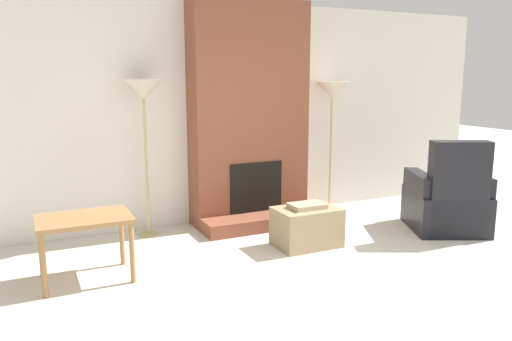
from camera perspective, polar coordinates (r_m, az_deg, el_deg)
The scene contains 8 objects.
ground_plane at distance 4.04m, azimuth 15.86°, elevation -15.21°, with size 24.00×24.00×0.00m, color beige.
wall_back at distance 6.13m, azimuth -1.67°, elevation 6.62°, with size 7.29×0.06×2.60m, color silver.
fireplace at distance 5.91m, azimuth -0.71°, elevation 5.78°, with size 1.42×0.75×2.60m.
ottoman at distance 5.22m, azimuth 5.80°, elevation -6.35°, with size 0.65×0.45×0.45m.
armchair at distance 6.06m, azimuth 21.09°, elevation -3.53°, with size 1.06×1.09×1.06m.
side_table at distance 4.51m, azimuth -19.04°, elevation -5.92°, with size 0.77×0.55×0.57m.
floor_lamp_left at distance 5.48m, azimuth -12.75°, elevation 8.38°, with size 0.42×0.42×1.71m.
floor_lamp_right at distance 6.44m, azimuth 8.71°, elevation 8.53°, with size 0.42×0.42×1.67m.
Camera 1 is at (-2.46, -2.69, 1.74)m, focal length 35.00 mm.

